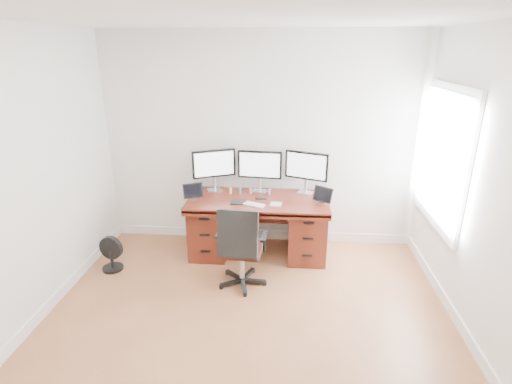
# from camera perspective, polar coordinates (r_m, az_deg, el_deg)

# --- Properties ---
(ground) EXTENTS (4.50, 4.50, 0.00)m
(ground) POSITION_cam_1_polar(r_m,az_deg,el_deg) (3.70, -2.09, -22.37)
(ground) COLOR #915A38
(ground) RESTS_ON ground
(back_wall) EXTENTS (4.00, 0.10, 2.70)m
(back_wall) POSITION_cam_1_polar(r_m,az_deg,el_deg) (5.10, 0.71, 7.14)
(back_wall) COLOR white
(back_wall) RESTS_ON ground
(desk) EXTENTS (1.70, 0.80, 0.75)m
(desk) POSITION_cam_1_polar(r_m,az_deg,el_deg) (5.01, 0.32, -4.59)
(desk) COLOR #4C180F
(desk) RESTS_ON ground
(office_chair) EXTENTS (0.56, 0.55, 0.95)m
(office_chair) POSITION_cam_1_polar(r_m,az_deg,el_deg) (4.38, -2.14, -9.75)
(office_chair) COLOR black
(office_chair) RESTS_ON ground
(floor_fan) EXTENTS (0.29, 0.24, 0.42)m
(floor_fan) POSITION_cam_1_polar(r_m,az_deg,el_deg) (5.03, -20.00, -8.34)
(floor_fan) COLOR black
(floor_fan) RESTS_ON ground
(monitor_left) EXTENTS (0.52, 0.26, 0.53)m
(monitor_left) POSITION_cam_1_polar(r_m,az_deg,el_deg) (5.06, -6.02, 3.85)
(monitor_left) COLOR silver
(monitor_left) RESTS_ON desk
(monitor_center) EXTENTS (0.55, 0.16, 0.53)m
(monitor_center) POSITION_cam_1_polar(r_m,az_deg,el_deg) (4.99, 0.54, 3.71)
(monitor_center) COLOR silver
(monitor_center) RESTS_ON desk
(monitor_right) EXTENTS (0.52, 0.24, 0.53)m
(monitor_right) POSITION_cam_1_polar(r_m,az_deg,el_deg) (4.98, 7.22, 3.53)
(monitor_right) COLOR silver
(monitor_right) RESTS_ON desk
(tablet_left) EXTENTS (0.25, 0.16, 0.19)m
(tablet_left) POSITION_cam_1_polar(r_m,az_deg,el_deg) (4.89, -9.00, 0.01)
(tablet_left) COLOR silver
(tablet_left) RESTS_ON desk
(tablet_right) EXTENTS (0.24, 0.19, 0.19)m
(tablet_right) POSITION_cam_1_polar(r_m,az_deg,el_deg) (4.77, 9.52, -0.53)
(tablet_right) COLOR silver
(tablet_right) RESTS_ON desk
(keyboard) EXTENTS (0.27, 0.20, 0.01)m
(keyboard) POSITION_cam_1_polar(r_m,az_deg,el_deg) (4.65, -0.25, -1.82)
(keyboard) COLOR white
(keyboard) RESTS_ON desk
(trackpad) EXTENTS (0.14, 0.14, 0.01)m
(trackpad) POSITION_cam_1_polar(r_m,az_deg,el_deg) (4.68, 2.87, -1.75)
(trackpad) COLOR silver
(trackpad) RESTS_ON desk
(drawing_tablet) EXTENTS (0.21, 0.14, 0.01)m
(drawing_tablet) POSITION_cam_1_polar(r_m,az_deg,el_deg) (4.73, -2.44, -1.51)
(drawing_tablet) COLOR black
(drawing_tablet) RESTS_ON desk
(phone) EXTENTS (0.13, 0.07, 0.01)m
(phone) POSITION_cam_1_polar(r_m,az_deg,el_deg) (4.86, 0.74, -0.87)
(phone) COLOR black
(phone) RESTS_ON desk
(figurine_yellow) EXTENTS (0.03, 0.03, 0.08)m
(figurine_yellow) POSITION_cam_1_polar(r_m,az_deg,el_deg) (5.01, -3.64, 0.24)
(figurine_yellow) COLOR #CEB962
(figurine_yellow) RESTS_ON desk
(figurine_blue) EXTENTS (0.03, 0.03, 0.08)m
(figurine_blue) POSITION_cam_1_polar(r_m,az_deg,el_deg) (4.99, -2.28, 0.20)
(figurine_blue) COLOR #6190E2
(figurine_blue) RESTS_ON desk
(figurine_pink) EXTENTS (0.03, 0.03, 0.08)m
(figurine_pink) POSITION_cam_1_polar(r_m,az_deg,el_deg) (4.98, -0.77, 0.16)
(figurine_pink) COLOR pink
(figurine_pink) RESTS_ON desk
(figurine_purple) EXTENTS (0.03, 0.03, 0.08)m
(figurine_purple) POSITION_cam_1_polar(r_m,az_deg,el_deg) (4.96, 1.92, 0.08)
(figurine_purple) COLOR #9A63CA
(figurine_purple) RESTS_ON desk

